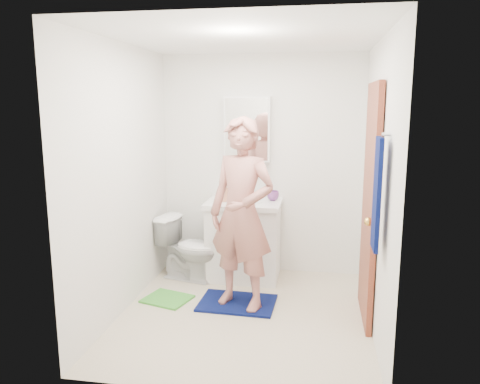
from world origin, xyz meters
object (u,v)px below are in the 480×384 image
object	(u,v)px
toilet	(190,248)
medicine_cabinet	(247,129)
vanity_cabinet	(244,242)
man	(242,214)
toothbrush_cup	(273,196)
towel	(377,194)
soap_dispenser	(225,192)

from	to	relation	value
toilet	medicine_cabinet	bearing A→B (deg)	-43.26
vanity_cabinet	man	world-z (taller)	man
vanity_cabinet	medicine_cabinet	xyz separation A→B (m)	(0.00, 0.22, 1.20)
vanity_cabinet	toothbrush_cup	bearing A→B (deg)	17.84
vanity_cabinet	toothbrush_cup	size ratio (longest dim) A/B	6.16
medicine_cabinet	towel	bearing A→B (deg)	-55.39
vanity_cabinet	toilet	distance (m)	0.59
medicine_cabinet	man	bearing A→B (deg)	-84.20
towel	toilet	distance (m)	2.39
towel	soap_dispenser	world-z (taller)	towel
towel	vanity_cabinet	bearing A→B (deg)	128.47
vanity_cabinet	medicine_cabinet	size ratio (longest dim) A/B	1.14
toothbrush_cup	medicine_cabinet	bearing A→B (deg)	156.82
vanity_cabinet	towel	xyz separation A→B (m)	(1.18, -1.48, 0.85)
vanity_cabinet	medicine_cabinet	bearing A→B (deg)	90.00
toothbrush_cup	towel	bearing A→B (deg)	-60.91
vanity_cabinet	soap_dispenser	xyz separation A→B (m)	(-0.20, -0.04, 0.55)
man	towel	bearing A→B (deg)	-13.30
soap_dispenser	man	size ratio (longest dim) A/B	0.12
medicine_cabinet	toilet	distance (m)	1.43
toothbrush_cup	man	distance (m)	0.88
medicine_cabinet	soap_dispenser	bearing A→B (deg)	-126.76
vanity_cabinet	towel	distance (m)	2.08
towel	toothbrush_cup	distance (m)	1.84
toilet	man	world-z (taller)	man
toilet	man	bearing A→B (deg)	-118.92
medicine_cabinet	man	size ratio (longest dim) A/B	0.40
medicine_cabinet	soap_dispenser	size ratio (longest dim) A/B	3.44
vanity_cabinet	toilet	world-z (taller)	vanity_cabinet
vanity_cabinet	medicine_cabinet	distance (m)	1.22
toothbrush_cup	toilet	bearing A→B (deg)	-164.82
medicine_cabinet	toothbrush_cup	xyz separation A→B (m)	(0.30, -0.13, -0.70)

